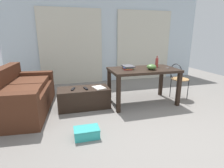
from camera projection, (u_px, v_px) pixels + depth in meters
name	position (u px, v px, depth m)	size (l,w,h in m)	color
ground_plane	(134.00, 103.00, 3.79)	(8.27, 8.27, 0.00)	gray
wall_back	(109.00, 40.00, 5.42)	(5.98, 0.10, 2.57)	silver
curtains	(110.00, 47.00, 5.40)	(4.09, 0.03, 2.16)	beige
couch	(21.00, 95.00, 3.32)	(1.04, 1.84, 0.83)	#4C2819
coffee_table	(84.00, 98.00, 3.55)	(1.01, 0.49, 0.40)	black
craft_table	(143.00, 73.00, 3.67)	(1.39, 0.79, 0.75)	black
wire_chair	(178.00, 77.00, 3.96)	(0.38, 0.39, 0.82)	#B7844C
bottle_near	(157.00, 63.00, 3.78)	(0.06, 0.06, 0.24)	#99332D
bowl	(152.00, 67.00, 3.52)	(0.19, 0.19, 0.11)	#477033
book_stack	(128.00, 67.00, 3.61)	(0.24, 0.30, 0.07)	red
scissors	(168.00, 68.00, 3.69)	(0.06, 0.12, 0.00)	#9EA0A5
tv_remote_primary	(86.00, 88.00, 3.44)	(0.05, 0.17, 0.02)	black
tv_remote_secondary	(73.00, 89.00, 3.42)	(0.04, 0.18, 0.02)	black
magazine	(99.00, 88.00, 3.51)	(0.20, 0.27, 0.02)	silver
shoebox	(87.00, 133.00, 2.52)	(0.36, 0.23, 0.15)	#33B2AD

